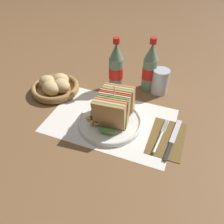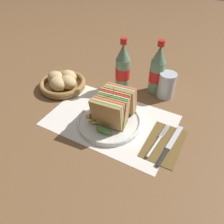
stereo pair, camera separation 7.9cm
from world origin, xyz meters
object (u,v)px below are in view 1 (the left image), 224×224
club_sandwich (114,107)px  glass_near (160,83)px  plate_main (110,121)px  fork (160,138)px  coke_bottle_near (116,68)px  coke_bottle_far (150,68)px  bread_basket (55,87)px  knife (173,139)px

club_sandwich → glass_near: club_sandwich is taller
plate_main → fork: plate_main is taller
coke_bottle_near → coke_bottle_far: 0.14m
bread_basket → coke_bottle_far: bearing=25.3°
glass_near → bread_basket: glass_near is taller
club_sandwich → fork: (0.18, -0.03, -0.06)m
plate_main → glass_near: glass_near is taller
coke_bottle_far → coke_bottle_near: bearing=-159.5°
coke_bottle_near → glass_near: coke_bottle_near is taller
fork → coke_bottle_far: (-0.12, 0.29, 0.09)m
fork → coke_bottle_far: 0.33m
plate_main → coke_bottle_far: 0.30m
coke_bottle_near → plate_main: bearing=-74.8°
coke_bottle_near → coke_bottle_far: bearing=20.5°
club_sandwich → coke_bottle_near: coke_bottle_near is taller
knife → bread_basket: bearing=173.6°
plate_main → glass_near: size_ratio=2.17×
coke_bottle_near → club_sandwich: bearing=-71.2°
fork → knife: size_ratio=0.84×
coke_bottle_near → coke_bottle_far: same height
plate_main → club_sandwich: club_sandwich is taller
plate_main → club_sandwich: size_ratio=1.32×
knife → bread_basket: (-0.52, 0.10, 0.02)m
club_sandwich → fork: size_ratio=1.05×
fork → coke_bottle_near: size_ratio=0.74×
plate_main → coke_bottle_near: (-0.06, 0.23, 0.09)m
club_sandwich → plate_main: bearing=-135.6°
knife → glass_near: size_ratio=1.87×
fork → glass_near: bearing=107.7°
knife → coke_bottle_far: size_ratio=0.89×
club_sandwich → glass_near: bearing=65.7°
fork → coke_bottle_near: bearing=140.7°
club_sandwich → coke_bottle_far: coke_bottle_far is taller
fork → bread_basket: size_ratio=0.84×
plate_main → knife: (0.23, -0.00, -0.00)m
coke_bottle_near → bread_basket: 0.27m
knife → bread_basket: size_ratio=1.00×
coke_bottle_far → bread_basket: (-0.37, -0.17, -0.07)m
fork → glass_near: size_ratio=1.57×
plate_main → knife: plate_main is taller
fork → club_sandwich: bearing=176.4°
club_sandwich → bread_basket: 0.32m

